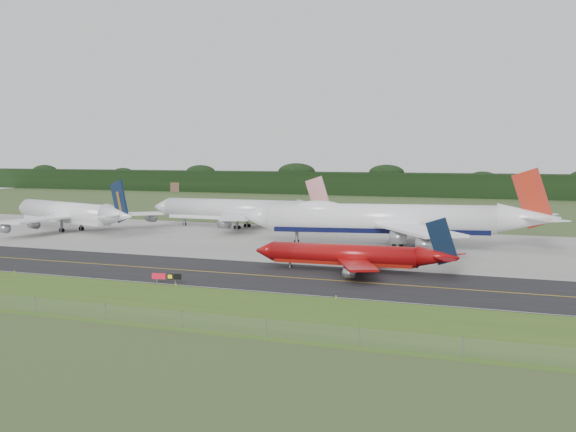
% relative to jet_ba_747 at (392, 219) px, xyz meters
% --- Properties ---
extents(ground, '(600.00, 600.00, 0.00)m').
position_rel_jet_ba_747_xyz_m(ground, '(-16.01, -50.82, -6.49)').
color(ground, '#384B23').
rests_on(ground, ground).
extents(grass_verge, '(400.00, 30.00, 0.01)m').
position_rel_jet_ba_747_xyz_m(grass_verge, '(-16.01, -85.82, -6.49)').
color(grass_verge, '#385D1B').
rests_on(grass_verge, ground).
extents(taxiway, '(400.00, 32.00, 0.02)m').
position_rel_jet_ba_747_xyz_m(taxiway, '(-16.01, -54.82, -6.48)').
color(taxiway, black).
rests_on(taxiway, ground).
extents(apron, '(400.00, 78.00, 0.01)m').
position_rel_jet_ba_747_xyz_m(apron, '(-16.01, 0.18, -6.49)').
color(apron, gray).
rests_on(apron, ground).
extents(taxiway_centreline, '(400.00, 0.40, 0.00)m').
position_rel_jet_ba_747_xyz_m(taxiway_centreline, '(-16.01, -54.82, -6.46)').
color(taxiway_centreline, gold).
rests_on(taxiway_centreline, taxiway).
extents(taxiway_edge_line, '(400.00, 0.25, 0.00)m').
position_rel_jet_ba_747_xyz_m(taxiway_edge_line, '(-16.01, -70.32, -6.46)').
color(taxiway_edge_line, silver).
rests_on(taxiway_edge_line, taxiway).
extents(perimeter_fence, '(320.00, 0.10, 320.00)m').
position_rel_jet_ba_747_xyz_m(perimeter_fence, '(-16.01, -98.82, -5.39)').
color(perimeter_fence, slate).
rests_on(perimeter_fence, ground).
extents(horizon_treeline, '(700.00, 25.00, 12.00)m').
position_rel_jet_ba_747_xyz_m(horizon_treeline, '(-16.01, 222.95, -1.02)').
color(horizon_treeline, black).
rests_on(horizon_treeline, ground).
extents(jet_ba_747, '(75.31, 61.37, 19.08)m').
position_rel_jet_ba_747_xyz_m(jet_ba_747, '(0.00, 0.00, 0.00)').
color(jet_ba_747, white).
rests_on(jet_ba_747, ground).
extents(jet_red_737, '(40.02, 32.60, 10.81)m').
position_rel_jet_ba_747_xyz_m(jet_red_737, '(5.64, -42.95, -3.51)').
color(jet_red_737, maroon).
rests_on(jet_red_737, ground).
extents(jet_navy_gold, '(58.19, 49.20, 15.49)m').
position_rel_jet_ba_747_xyz_m(jet_navy_gold, '(-95.05, -2.00, -1.40)').
color(jet_navy_gold, white).
rests_on(jet_navy_gold, ground).
extents(jet_star_tail, '(60.19, 50.58, 15.93)m').
position_rel_jet_ba_747_xyz_m(jet_star_tail, '(-54.54, 26.10, -1.18)').
color(jet_star_tail, silver).
rests_on(jet_star_tail, ground).
extents(taxiway_sign, '(5.15, 1.44, 1.75)m').
position_rel_jet_ba_747_xyz_m(taxiway_sign, '(-19.07, -69.85, -5.26)').
color(taxiway_sign, slate).
rests_on(taxiway_sign, ground).
extents(edge_marker_left, '(0.16, 0.16, 0.50)m').
position_rel_jet_ba_747_xyz_m(edge_marker_left, '(-51.59, -71.32, -6.24)').
color(edge_marker_left, yellow).
rests_on(edge_marker_left, ground).
extents(edge_marker_center, '(0.16, 0.16, 0.50)m').
position_rel_jet_ba_747_xyz_m(edge_marker_center, '(-16.25, -71.32, -6.24)').
color(edge_marker_center, yellow).
rests_on(edge_marker_center, ground).
extents(edge_marker_right, '(0.16, 0.16, 0.50)m').
position_rel_jet_ba_747_xyz_m(edge_marker_right, '(12.64, -71.32, -6.24)').
color(edge_marker_right, yellow).
rests_on(edge_marker_right, ground).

